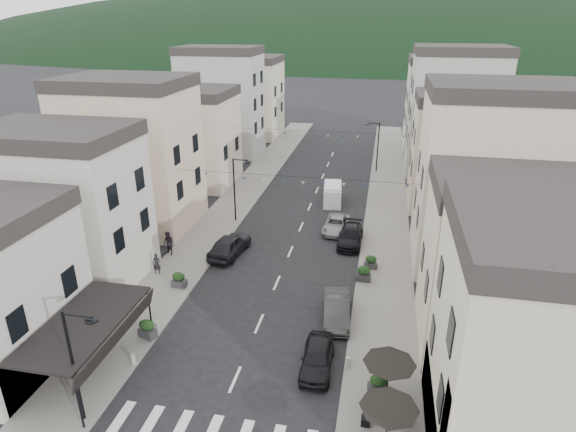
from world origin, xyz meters
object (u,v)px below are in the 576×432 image
object	(u,v)px
parked_car_b	(337,309)
delivery_van	(333,193)
pedestrian_a	(157,264)
parked_car_d	(351,236)
parked_car_a	(317,357)
parked_car_e	(230,245)
parked_car_c	(336,224)
pedestrian_b	(168,243)

from	to	relation	value
parked_car_b	delivery_van	distance (m)	20.40
pedestrian_a	parked_car_d	bearing A→B (deg)	19.16
parked_car_a	delivery_van	bearing A→B (deg)	93.19
parked_car_e	parked_car_d	bearing A→B (deg)	-149.48
parked_car_b	pedestrian_a	world-z (taller)	pedestrian_a
parked_car_c	parked_car_e	distance (m)	9.94
parked_car_c	delivery_van	xyz separation A→B (m)	(-1.11, 6.87, 0.40)
pedestrian_a	pedestrian_b	xyz separation A→B (m)	(-0.44, 3.02, 0.17)
pedestrian_b	delivery_van	bearing A→B (deg)	77.10
parked_car_c	pedestrian_a	world-z (taller)	pedestrian_a
parked_car_a	delivery_van	distance (m)	24.98
pedestrian_a	parked_car_e	bearing A→B (deg)	33.22
parked_car_b	pedestrian_a	xyz separation A→B (m)	(-13.36, 3.01, 0.18)
pedestrian_a	pedestrian_b	size ratio (longest dim) A/B	0.83
parked_car_b	pedestrian_b	distance (m)	15.06
pedestrian_a	parked_car_a	bearing A→B (deg)	-42.66
parked_car_d	delivery_van	world-z (taller)	delivery_van
parked_car_e	parked_car_c	bearing A→B (deg)	-133.57
parked_car_b	parked_car_e	world-z (taller)	parked_car_e
parked_car_a	parked_car_e	bearing A→B (deg)	124.79
delivery_van	pedestrian_a	world-z (taller)	delivery_van
delivery_van	pedestrian_a	distance (m)	20.34
parked_car_a	pedestrian_a	distance (m)	14.94
parked_car_d	delivery_van	xyz separation A→B (m)	(-2.54, 9.22, 0.33)
parked_car_a	pedestrian_b	distance (m)	17.03
parked_car_a	parked_car_d	size ratio (longest dim) A/B	0.86
parked_car_b	parked_car_d	xyz separation A→B (m)	(0.00, 11.02, -0.05)
delivery_van	pedestrian_a	xyz separation A→B (m)	(-10.82, -17.23, -0.10)
parked_car_d	pedestrian_a	world-z (taller)	pedestrian_a
parked_car_a	parked_car_c	distance (m)	18.05
parked_car_b	parked_car_e	size ratio (longest dim) A/B	0.90
parked_car_a	delivery_van	xyz separation A→B (m)	(-2.00, 24.90, 0.32)
delivery_van	parked_car_d	bearing A→B (deg)	-80.23
parked_car_c	parked_car_d	world-z (taller)	parked_car_d
parked_car_a	pedestrian_b	world-z (taller)	pedestrian_b
parked_car_a	pedestrian_a	bearing A→B (deg)	147.70
parked_car_e	pedestrian_b	xyz separation A→B (m)	(-4.60, -1.14, 0.24)
parked_car_c	delivery_van	bearing A→B (deg)	102.34
pedestrian_b	parked_car_b	bearing A→B (deg)	1.88
parked_car_d	pedestrian_b	xyz separation A→B (m)	(-13.80, -4.99, 0.40)
parked_car_b	delivery_van	world-z (taller)	delivery_van
parked_car_b	pedestrian_a	bearing A→B (deg)	160.94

